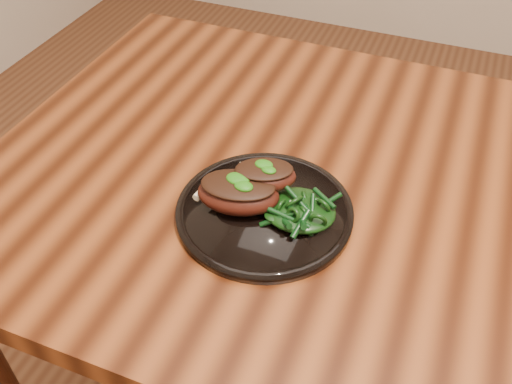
% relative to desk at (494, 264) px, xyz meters
% --- Properties ---
extents(desk, '(1.60, 0.80, 0.75)m').
position_rel_desk_xyz_m(desk, '(0.00, 0.00, 0.00)').
color(desk, black).
rests_on(desk, ground).
extents(plate, '(0.25, 0.25, 0.02)m').
position_rel_desk_xyz_m(plate, '(-0.33, -0.11, 0.09)').
color(plate, black).
rests_on(plate, desk).
extents(lamb_chop_front, '(0.13, 0.10, 0.05)m').
position_rel_desk_xyz_m(lamb_chop_front, '(-0.36, -0.12, 0.12)').
color(lamb_chop_front, '#3D130B').
rests_on(lamb_chop_front, plate).
extents(lamb_chop_back, '(0.10, 0.09, 0.04)m').
position_rel_desk_xyz_m(lamb_chop_back, '(-0.34, -0.08, 0.13)').
color(lamb_chop_back, '#3D130B').
rests_on(lamb_chop_back, plate).
extents(herb_smear, '(0.07, 0.05, 0.00)m').
position_rel_desk_xyz_m(herb_smear, '(-0.36, -0.06, 0.10)').
color(herb_smear, '#114C08').
rests_on(herb_smear, plate).
extents(greens_heap, '(0.10, 0.10, 0.04)m').
position_rel_desk_xyz_m(greens_heap, '(-0.28, -0.10, 0.11)').
color(greens_heap, black).
rests_on(greens_heap, plate).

